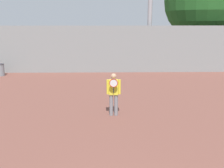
{
  "coord_description": "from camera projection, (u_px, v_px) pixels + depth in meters",
  "views": [
    {
      "loc": [
        -0.21,
        -2.47,
        3.53
      ],
      "look_at": [
        0.04,
        8.28,
        0.96
      ],
      "focal_mm": 42.0,
      "sensor_mm": 36.0,
      "label": 1
    }
  ],
  "objects": [
    {
      "name": "tree_green_tall",
      "position": [
        205.0,
        1.0,
        22.38
      ],
      "size": [
        6.8,
        6.8,
        8.68
      ],
      "color": "brown",
      "rests_on": "ground_plane"
    },
    {
      "name": "trash_bin",
      "position": [
        0.0,
        70.0,
        17.41
      ],
      "size": [
        0.58,
        0.58,
        0.8
      ],
      "color": "gray",
      "rests_on": "ground_plane"
    },
    {
      "name": "back_fence",
      "position": [
        109.0,
        49.0,
        18.31
      ],
      "size": [
        34.9,
        0.06,
        3.26
      ],
      "color": "gray",
      "rests_on": "ground_plane"
    },
    {
      "name": "tennis_player",
      "position": [
        114.0,
        92.0,
        9.9
      ],
      "size": [
        0.54,
        0.4,
        1.64
      ],
      "rotation": [
        0.0,
        0.0,
        -0.03
      ],
      "color": "slate",
      "rests_on": "ground_plane"
    }
  ]
}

